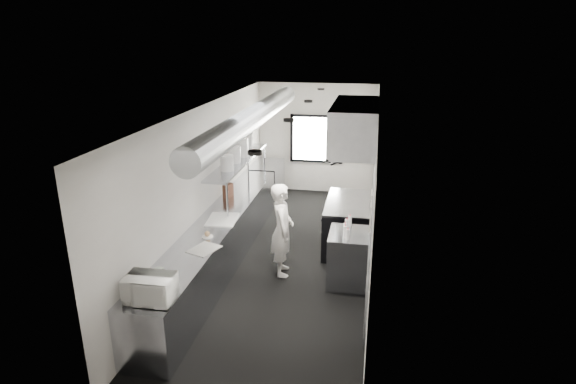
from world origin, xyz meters
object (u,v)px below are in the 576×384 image
at_px(plate_stack_d, 247,142).
at_px(plate_stack_c, 242,147).
at_px(plate_stack_b, 234,154).
at_px(small_plate, 207,237).
at_px(prep_counter, 219,242).
at_px(range, 347,224).
at_px(far_work_table, 266,181).
at_px(squeeze_bottle_c, 345,229).
at_px(exhaust_hood, 355,126).
at_px(squeeze_bottle_b, 345,232).
at_px(bottle_station, 348,258).
at_px(pass_shelf, 239,162).
at_px(cutting_board, 222,220).
at_px(line_cook, 282,230).
at_px(deli_tub_b, 159,272).
at_px(squeeze_bottle_a, 348,234).
at_px(microwave, 150,288).
at_px(deli_tub_a, 155,278).
at_px(squeeze_bottle_e, 350,221).
at_px(plate_stack_a, 227,163).
at_px(squeeze_bottle_d, 347,225).
at_px(knife_block, 228,191).

bearing_deg(plate_stack_d, plate_stack_c, -88.75).
bearing_deg(plate_stack_b, small_plate, -85.96).
bearing_deg(prep_counter, range, 28.74).
bearing_deg(plate_stack_c, small_plate, -87.12).
bearing_deg(plate_stack_c, range, -14.70).
height_order(far_work_table, squeeze_bottle_c, squeeze_bottle_c).
relative_size(exhaust_hood, plate_stack_c, 5.78).
distance_m(prep_counter, squeeze_bottle_b, 2.34).
distance_m(bottle_station, plate_stack_c, 3.34).
bearing_deg(pass_shelf, cutting_board, -85.10).
distance_m(prep_counter, line_cook, 1.22).
bearing_deg(plate_stack_b, deli_tub_b, -91.15).
relative_size(range, line_cook, 0.98).
height_order(squeeze_bottle_a, squeeze_bottle_b, squeeze_bottle_b).
relative_size(microwave, deli_tub_a, 4.17).
distance_m(far_work_table, small_plate, 4.50).
relative_size(plate_stack_c, squeeze_bottle_a, 2.15).
bearing_deg(plate_stack_d, pass_shelf, -88.89).
xyz_separation_m(far_work_table, cutting_board, (0.09, -3.74, 0.46)).
bearing_deg(bottle_station, exhaust_hood, 92.18).
relative_size(deli_tub_a, squeeze_bottle_b, 0.65).
distance_m(cutting_board, squeeze_bottle_c, 2.15).
bearing_deg(exhaust_hood, pass_shelf, 172.53).
distance_m(exhaust_hood, squeeze_bottle_e, 1.77).
distance_m(exhaust_hood, microwave, 4.65).
xyz_separation_m(far_work_table, deli_tub_a, (-0.12, -5.93, 0.50)).
xyz_separation_m(exhaust_hood, squeeze_bottle_a, (0.04, -1.66, -1.40)).
distance_m(plate_stack_a, plate_stack_d, 1.47).
bearing_deg(squeeze_bottle_d, knife_block, 153.18).
bearing_deg(far_work_table, bottle_station, -59.47).
distance_m(squeeze_bottle_b, squeeze_bottle_d, 0.32).
bearing_deg(cutting_board, deli_tub_b, -96.25).
height_order(cutting_board, knife_block, knife_block).
height_order(range, squeeze_bottle_e, squeeze_bottle_e).
bearing_deg(deli_tub_a, cutting_board, 84.59).
relative_size(far_work_table, squeeze_bottle_a, 6.77).
bearing_deg(microwave, line_cook, 65.45).
bearing_deg(squeeze_bottle_a, pass_shelf, 139.92).
relative_size(deli_tub_a, plate_stack_d, 0.32).
bearing_deg(squeeze_bottle_b, bottle_station, 72.38).
height_order(exhaust_hood, prep_counter, exhaust_hood).
relative_size(far_work_table, squeeze_bottle_d, 6.39).
relative_size(plate_stack_b, squeeze_bottle_c, 1.80).
height_order(bottle_station, squeeze_bottle_a, squeeze_bottle_a).
relative_size(exhaust_hood, squeeze_bottle_c, 12.38).
distance_m(bottle_station, cutting_board, 2.26).
height_order(far_work_table, squeeze_bottle_d, squeeze_bottle_d).
distance_m(deli_tub_a, plate_stack_a, 3.06).
relative_size(exhaust_hood, pass_shelf, 0.73).
bearing_deg(pass_shelf, microwave, -88.81).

